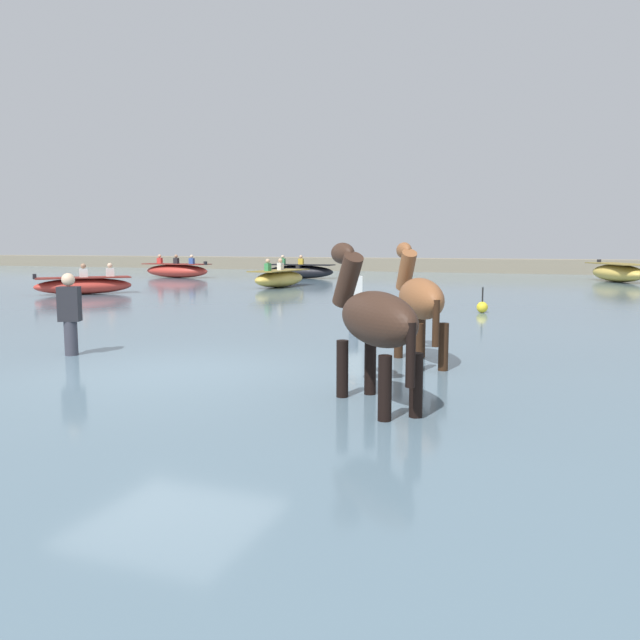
{
  "coord_description": "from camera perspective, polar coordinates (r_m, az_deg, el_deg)",
  "views": [
    {
      "loc": [
        4.81,
        -6.97,
        2.06
      ],
      "look_at": [
        1.27,
        2.36,
        0.84
      ],
      "focal_mm": 34.56,
      "sensor_mm": 36.0,
      "label": 1
    }
  ],
  "objects": [
    {
      "name": "ground_plane",
      "position": [
        8.72,
        -13.53,
        -6.91
      ],
      "size": [
        120.0,
        120.0,
        0.0
      ],
      "primitive_type": "plane",
      "color": "gray"
    },
    {
      "name": "water_surface",
      "position": [
        17.74,
        4.94,
        0.83
      ],
      "size": [
        90.0,
        90.0,
        0.34
      ],
      "primitive_type": "cube",
      "color": "slate",
      "rests_on": "ground"
    },
    {
      "name": "horse_lead_dark_bay",
      "position": [
        6.59,
        5.02,
        -0.26
      ],
      "size": [
        1.55,
        1.64,
        2.09
      ],
      "color": "#382319",
      "rests_on": "ground"
    },
    {
      "name": "horse_trailing_chestnut",
      "position": [
        9.05,
        9.14,
        1.7
      ],
      "size": [
        1.23,
        1.85,
        2.1
      ],
      "color": "brown",
      "rests_on": "ground"
    },
    {
      "name": "boat_far_inshore",
      "position": [
        25.36,
        -3.77,
        3.87
      ],
      "size": [
        1.49,
        3.44,
        1.18
      ],
      "color": "gold",
      "rests_on": "water_surface"
    },
    {
      "name": "boat_mid_channel",
      "position": [
        32.02,
        -1.87,
        4.54
      ],
      "size": [
        3.64,
        1.26,
        1.19
      ],
      "color": "black",
      "rests_on": "water_surface"
    },
    {
      "name": "boat_distant_west",
      "position": [
        33.51,
        -13.12,
        4.49
      ],
      "size": [
        3.88,
        1.5,
        1.22
      ],
      "color": "#BC382D",
      "rests_on": "water_surface"
    },
    {
      "name": "boat_near_port",
      "position": [
        23.17,
        -21.01,
        3.02
      ],
      "size": [
        2.97,
        3.05,
        1.08
      ],
      "color": "#BC382D",
      "rests_on": "water_surface"
    },
    {
      "name": "boat_far_offshore",
      "position": [
        32.13,
        25.84,
        3.97
      ],
      "size": [
        2.86,
        4.34,
        1.0
      ],
      "color": "gold",
      "rests_on": "water_surface"
    },
    {
      "name": "person_wading_close",
      "position": [
        10.35,
        -22.12,
        -0.17
      ],
      "size": [
        0.37,
        0.31,
        1.63
      ],
      "color": "#383842",
      "rests_on": "ground"
    },
    {
      "name": "person_onlooker_left",
      "position": [
        12.89,
        3.15,
        1.64
      ],
      "size": [
        0.38,
        0.33,
        1.63
      ],
      "color": "#383842",
      "rests_on": "ground"
    },
    {
      "name": "channel_buoy",
      "position": [
        16.21,
        14.79,
        1.18
      ],
      "size": [
        0.28,
        0.28,
        0.65
      ],
      "color": "yellow",
      "rests_on": "water_surface"
    },
    {
      "name": "far_shoreline",
      "position": [
        40.37,
        14.0,
        4.69
      ],
      "size": [
        80.0,
        2.4,
        1.19
      ],
      "primitive_type": "cube",
      "color": "gray",
      "rests_on": "ground"
    }
  ]
}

